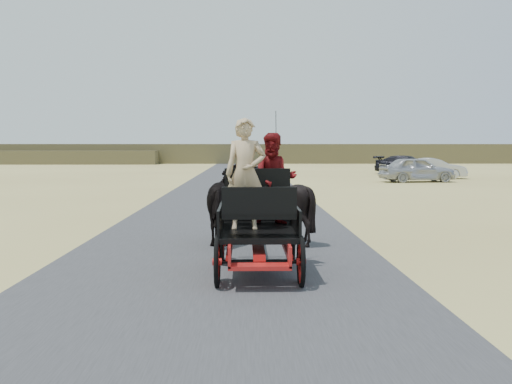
{
  "coord_description": "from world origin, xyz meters",
  "views": [
    {
      "loc": [
        0.44,
        -10.15,
        2.05
      ],
      "look_at": [
        0.64,
        0.61,
        1.2
      ],
      "focal_mm": 40.0,
      "sensor_mm": 36.0,
      "label": 1
    }
  ],
  "objects_px": {
    "carriage": "(258,251)",
    "pedestrian": "(264,168)",
    "horse_right": "(280,203)",
    "car_a": "(417,169)",
    "car_c": "(407,165)",
    "horse_left": "(229,203)",
    "car_b": "(434,168)",
    "car_d": "(410,164)"
  },
  "relations": [
    {
      "from": "carriage",
      "to": "pedestrian",
      "type": "bearing_deg",
      "value": 87.83
    },
    {
      "from": "horse_right",
      "to": "pedestrian",
      "type": "xyz_separation_m",
      "value": [
        0.31,
        19.73,
        0.01
      ]
    },
    {
      "from": "pedestrian",
      "to": "car_a",
      "type": "relative_size",
      "value": 0.4
    },
    {
      "from": "car_c",
      "to": "car_a",
      "type": "bearing_deg",
      "value": -159.51
    },
    {
      "from": "horse_left",
      "to": "car_b",
      "type": "distance_m",
      "value": 27.63
    },
    {
      "from": "horse_right",
      "to": "pedestrian",
      "type": "distance_m",
      "value": 19.73
    },
    {
      "from": "car_c",
      "to": "horse_left",
      "type": "bearing_deg",
      "value": -169.2
    },
    {
      "from": "carriage",
      "to": "car_b",
      "type": "xyz_separation_m",
      "value": [
        12.04,
        27.59,
        0.3
      ]
    },
    {
      "from": "carriage",
      "to": "car_d",
      "type": "xyz_separation_m",
      "value": [
        13.6,
        38.22,
        0.25
      ]
    },
    {
      "from": "carriage",
      "to": "horse_left",
      "type": "xyz_separation_m",
      "value": [
        -0.55,
        3.0,
        0.49
      ]
    },
    {
      "from": "horse_right",
      "to": "car_d",
      "type": "relative_size",
      "value": 0.38
    },
    {
      "from": "car_b",
      "to": "car_c",
      "type": "bearing_deg",
      "value": 9.55
    },
    {
      "from": "horse_left",
      "to": "horse_right",
      "type": "distance_m",
      "value": 1.1
    },
    {
      "from": "carriage",
      "to": "car_a",
      "type": "xyz_separation_m",
      "value": [
        9.85,
        23.97,
        0.38
      ]
    },
    {
      "from": "car_a",
      "to": "car_b",
      "type": "bearing_deg",
      "value": -37.95
    },
    {
      "from": "car_d",
      "to": "carriage",
      "type": "bearing_deg",
      "value": 157.71
    },
    {
      "from": "car_d",
      "to": "pedestrian",
      "type": "bearing_deg",
      "value": 137.88
    },
    {
      "from": "car_a",
      "to": "pedestrian",
      "type": "bearing_deg",
      "value": 91.19
    },
    {
      "from": "carriage",
      "to": "pedestrian",
      "type": "relative_size",
      "value": 1.39
    },
    {
      "from": "car_c",
      "to": "carriage",
      "type": "bearing_deg",
      "value": -166.53
    },
    {
      "from": "horse_right",
      "to": "car_d",
      "type": "height_order",
      "value": "horse_right"
    },
    {
      "from": "horse_right",
      "to": "car_c",
      "type": "xyz_separation_m",
      "value": [
        11.41,
        30.33,
        -0.15
      ]
    },
    {
      "from": "car_c",
      "to": "horse_right",
      "type": "bearing_deg",
      "value": -167.41
    },
    {
      "from": "carriage",
      "to": "car_b",
      "type": "relative_size",
      "value": 0.6
    },
    {
      "from": "pedestrian",
      "to": "car_a",
      "type": "height_order",
      "value": "pedestrian"
    },
    {
      "from": "horse_right",
      "to": "car_c",
      "type": "distance_m",
      "value": 32.4
    },
    {
      "from": "carriage",
      "to": "car_b",
      "type": "distance_m",
      "value": 30.11
    },
    {
      "from": "horse_left",
      "to": "pedestrian",
      "type": "bearing_deg",
      "value": -94.1
    },
    {
      "from": "carriage",
      "to": "horse_right",
      "type": "relative_size",
      "value": 1.41
    },
    {
      "from": "horse_left",
      "to": "car_c",
      "type": "distance_m",
      "value": 32.8
    },
    {
      "from": "carriage",
      "to": "pedestrian",
      "type": "xyz_separation_m",
      "value": [
        0.86,
        22.73,
        0.5
      ]
    },
    {
      "from": "horse_left",
      "to": "car_c",
      "type": "bearing_deg",
      "value": -112.41
    },
    {
      "from": "carriage",
      "to": "car_a",
      "type": "bearing_deg",
      "value": 67.67
    },
    {
      "from": "car_b",
      "to": "car_c",
      "type": "distance_m",
      "value": 5.73
    },
    {
      "from": "horse_right",
      "to": "car_c",
      "type": "bearing_deg",
      "value": -110.61
    },
    {
      "from": "car_b",
      "to": "car_c",
      "type": "xyz_separation_m",
      "value": [
        -0.09,
        5.73,
        0.04
      ]
    },
    {
      "from": "carriage",
      "to": "car_c",
      "type": "height_order",
      "value": "car_c"
    },
    {
      "from": "horse_left",
      "to": "car_a",
      "type": "distance_m",
      "value": 23.41
    },
    {
      "from": "car_a",
      "to": "horse_left",
      "type": "bearing_deg",
      "value": 146.93
    },
    {
      "from": "car_c",
      "to": "car_d",
      "type": "relative_size",
      "value": 1.09
    },
    {
      "from": "pedestrian",
      "to": "horse_left",
      "type": "bearing_deg",
      "value": 57.0
    },
    {
      "from": "horse_right",
      "to": "car_b",
      "type": "bearing_deg",
      "value": -115.05
    }
  ]
}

